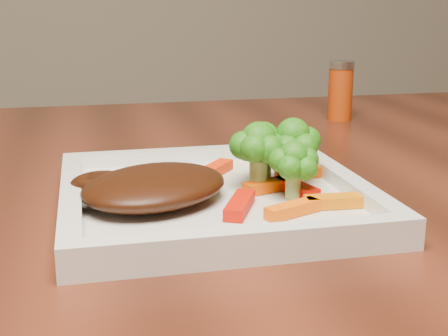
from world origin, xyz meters
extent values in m
cube|color=silver|center=(-0.42, -0.30, 0.76)|extent=(0.27, 0.27, 0.01)
ellipsoid|color=#381508|center=(-0.47, -0.31, 0.78)|extent=(0.17, 0.16, 0.03)
cube|color=#FC5E04|center=(-0.37, -0.37, 0.77)|extent=(0.05, 0.03, 0.01)
cube|color=#DB6B03|center=(-0.32, -0.36, 0.77)|extent=(0.06, 0.02, 0.01)
cube|color=red|center=(-0.41, -0.35, 0.77)|extent=(0.04, 0.06, 0.01)
cube|color=#D24603|center=(-0.32, -0.26, 0.77)|extent=(0.05, 0.02, 0.01)
cube|color=#EC2F03|center=(-0.40, -0.23, 0.77)|extent=(0.05, 0.05, 0.01)
cube|color=red|center=(-0.34, -0.31, 0.77)|extent=(0.03, 0.06, 0.01)
cube|color=#E94C03|center=(-0.36, -0.30, 0.77)|extent=(0.06, 0.03, 0.01)
cylinder|color=#A23209|center=(-0.14, 0.07, 0.80)|extent=(0.04, 0.04, 0.09)
camera|label=1|loc=(-0.53, -0.83, 0.94)|focal=50.00mm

